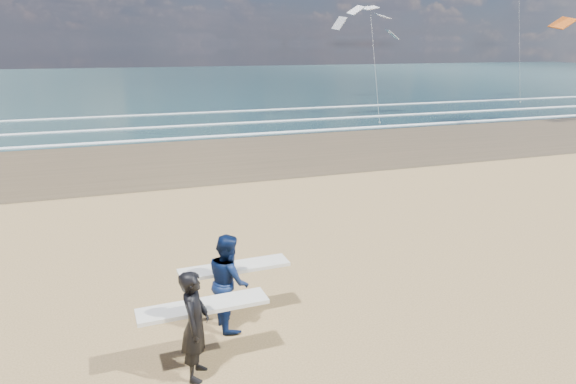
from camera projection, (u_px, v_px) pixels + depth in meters
name	position (u px, v px, depth m)	size (l,w,h in m)	color
wet_sand_strip	(494.00, 135.00, 31.35)	(220.00, 12.00, 0.01)	brown
ocean	(254.00, 79.00, 80.30)	(220.00, 100.00, 0.02)	#183235
foam_breakers	(405.00, 113.00, 40.49)	(220.00, 11.70, 0.05)	white
surfer_near	(196.00, 323.00, 8.35)	(2.22, 1.05, 1.89)	black
surfer_far	(229.00, 280.00, 9.87)	(2.21, 1.12, 1.89)	#0C1C46
kite_1	(374.00, 51.00, 36.96)	(5.33, 4.69, 8.94)	slate
kite_5	(519.00, 6.00, 48.25)	(4.90, 4.64, 16.83)	slate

